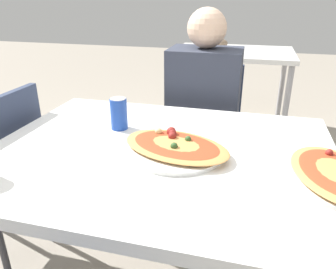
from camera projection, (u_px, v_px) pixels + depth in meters
dining_table at (160, 168)px, 1.16m from camera, size 1.19×0.92×0.76m
chair_far_seated at (205, 132)px, 1.93m from camera, size 0.40×0.40×0.88m
person_seated at (203, 105)px, 1.74m from camera, size 0.37×0.28×1.20m
pizza_main at (176, 147)px, 1.11m from camera, size 0.44×0.34×0.06m
soda_can at (119, 114)px, 1.28m from camera, size 0.07×0.07×0.12m
pizza_second at (336, 175)px, 0.94m from camera, size 0.32×0.40×0.05m
background_table at (229, 57)px, 3.10m from camera, size 1.10×0.80×0.88m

